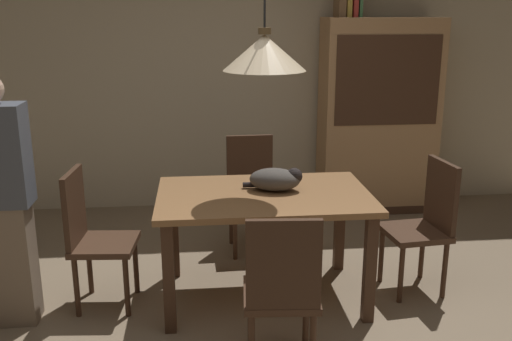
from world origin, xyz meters
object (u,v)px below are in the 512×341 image
(dining_table, at_px, (264,208))
(person_standing, at_px, (2,204))
(book_brown_thick, at_px, (340,5))
(book_green_slim, at_px, (359,2))
(chair_far_back, at_px, (251,188))
(chair_left_side, at_px, (92,233))
(book_yellow_short, at_px, (347,7))
(chair_right_side, at_px, (426,221))
(book_red_tall, at_px, (354,1))
(hutch_bookcase, at_px, (378,120))
(pendant_lamp, at_px, (264,52))
(chair_near_front, at_px, (282,288))
(cat_sleeping, at_px, (276,179))

(dining_table, bearing_deg, person_standing, -174.46)
(book_brown_thick, height_order, book_green_slim, book_green_slim)
(chair_far_back, distance_m, book_green_slim, 2.00)
(chair_left_side, height_order, book_yellow_short, book_yellow_short)
(chair_far_back, height_order, chair_right_side, same)
(book_yellow_short, height_order, book_red_tall, book_red_tall)
(chair_far_back, relative_size, chair_right_side, 1.00)
(hutch_bookcase, height_order, book_green_slim, book_green_slim)
(pendant_lamp, relative_size, hutch_bookcase, 0.70)
(dining_table, relative_size, book_brown_thick, 5.83)
(chair_far_back, xyz_separation_m, hutch_bookcase, (1.31, 0.85, 0.38))
(chair_left_side, bearing_deg, book_green_slim, 38.18)
(book_yellow_short, bearing_deg, book_red_tall, 0.00)
(chair_left_side, distance_m, chair_near_front, 1.43)
(book_brown_thick, distance_m, book_red_tall, 0.13)
(person_standing, bearing_deg, book_green_slim, 35.19)
(chair_far_back, xyz_separation_m, book_green_slim, (1.06, 0.85, 1.47))
(cat_sleeping, height_order, book_brown_thick, book_brown_thick)
(chair_right_side, xyz_separation_m, chair_near_front, (-1.13, -0.89, 0.00))
(dining_table, bearing_deg, chair_right_side, 0.43)
(chair_far_back, bearing_deg, book_brown_thick, 43.71)
(person_standing, bearing_deg, hutch_bookcase, 32.86)
(pendant_lamp, height_order, book_yellow_short, pendant_lamp)
(pendant_lamp, xyz_separation_m, book_brown_thick, (0.89, 1.73, 0.30))
(chair_right_side, xyz_separation_m, chair_left_side, (-2.26, -0.00, 0.00))
(chair_near_front, bearing_deg, book_yellow_short, 69.75)
(dining_table, height_order, hutch_bookcase, hutch_bookcase)
(cat_sleeping, bearing_deg, pendant_lamp, -148.80)
(cat_sleeping, relative_size, person_standing, 0.26)
(dining_table, bearing_deg, book_yellow_short, 61.06)
(pendant_lamp, xyz_separation_m, book_red_tall, (1.01, 1.73, 0.33))
(book_yellow_short, distance_m, book_red_tall, 0.08)
(book_green_slim, bearing_deg, hutch_bookcase, -0.35)
(chair_left_side, distance_m, person_standing, 0.58)
(chair_far_back, xyz_separation_m, book_red_tall, (1.02, 0.85, 1.48))
(book_brown_thick, bearing_deg, dining_table, -117.16)
(hutch_bookcase, distance_m, book_red_tall, 1.14)
(chair_left_side, bearing_deg, cat_sleeping, 2.26)
(chair_right_side, relative_size, hutch_bookcase, 0.50)
(cat_sleeping, distance_m, book_yellow_short, 2.19)
(cat_sleeping, bearing_deg, chair_near_front, -95.86)
(chair_far_back, bearing_deg, book_yellow_short, 41.58)
(book_yellow_short, bearing_deg, chair_far_back, -138.42)
(dining_table, relative_size, book_red_tall, 5.00)
(book_red_tall, relative_size, book_green_slim, 1.08)
(pendant_lamp, bearing_deg, dining_table, 180.00)
(chair_near_front, height_order, book_yellow_short, book_yellow_short)
(person_standing, bearing_deg, chair_right_side, 3.44)
(chair_far_back, height_order, chair_left_side, same)
(chair_left_side, xyz_separation_m, hutch_bookcase, (2.43, 1.72, 0.38))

